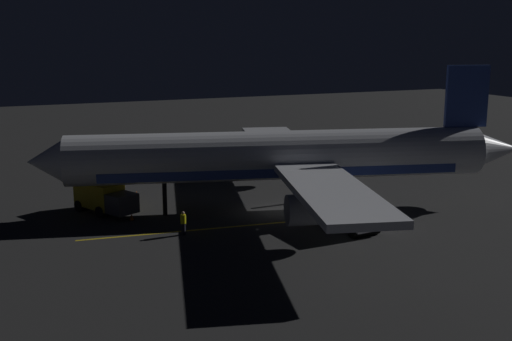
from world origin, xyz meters
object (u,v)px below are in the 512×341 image
(catering_truck, at_px, (347,211))
(ground_crew_worker, at_px, (183,223))
(baggage_truck, at_px, (104,198))
(traffic_cone_near_left, at_px, (136,194))
(traffic_cone_near_right, at_px, (132,217))
(airliner, at_px, (287,157))

(catering_truck, distance_m, ground_crew_worker, 11.98)
(baggage_truck, distance_m, traffic_cone_near_left, 5.42)
(traffic_cone_near_right, bearing_deg, baggage_truck, 28.76)
(baggage_truck, height_order, catering_truck, catering_truck)
(ground_crew_worker, bearing_deg, catering_truck, -105.67)
(airliner, bearing_deg, ground_crew_worker, 106.97)
(baggage_truck, bearing_deg, traffic_cone_near_left, -40.95)
(airliner, relative_size, traffic_cone_near_left, 72.09)
(catering_truck, bearing_deg, traffic_cone_near_right, 59.60)
(catering_truck, relative_size, traffic_cone_near_right, 11.37)
(airliner, distance_m, traffic_cone_near_left, 14.26)
(ground_crew_worker, distance_m, traffic_cone_near_left, 11.97)
(airliner, height_order, baggage_truck, airliner)
(traffic_cone_near_right, bearing_deg, airliner, -100.04)
(baggage_truck, height_order, traffic_cone_near_left, baggage_truck)
(baggage_truck, height_order, traffic_cone_near_right, baggage_truck)
(baggage_truck, bearing_deg, airliner, -110.00)
(catering_truck, bearing_deg, baggage_truck, 54.64)
(ground_crew_worker, distance_m, traffic_cone_near_right, 5.74)
(ground_crew_worker, bearing_deg, baggage_truck, 27.86)
(ground_crew_worker, height_order, traffic_cone_near_right, ground_crew_worker)
(catering_truck, xyz_separation_m, traffic_cone_near_left, (15.17, 12.22, -1.04))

